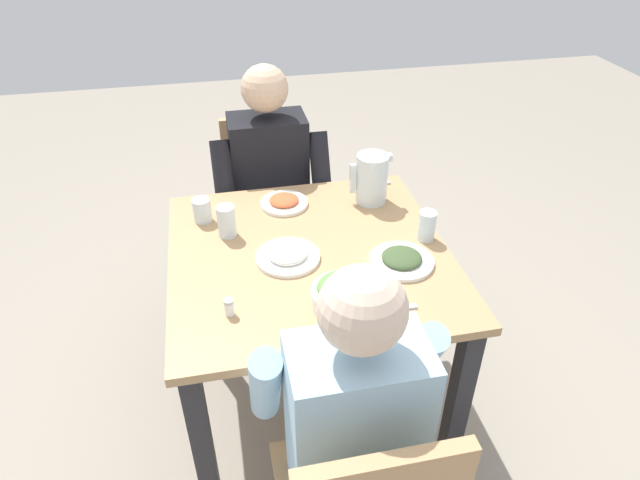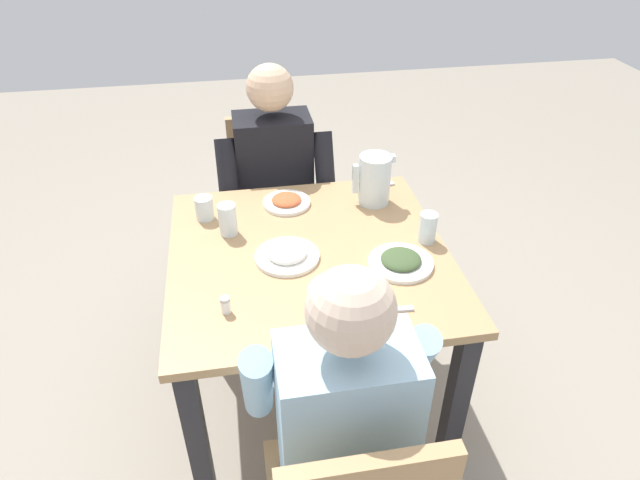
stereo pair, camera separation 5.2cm
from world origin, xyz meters
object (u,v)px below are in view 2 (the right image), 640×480
(water_glass_center, at_px, (228,219))
(chair_near, at_px, (274,200))
(diner_near, at_px, (277,194))
(water_glass_near_left, at_px, (428,228))
(diner_far, at_px, (338,412))
(plate_rice_curry, at_px, (287,201))
(dining_table, at_px, (310,280))
(salt_shaker, at_px, (226,305))
(water_pitcher, at_px, (374,179))
(plate_yoghurt, at_px, (287,254))
(plate_dolmas, at_px, (401,261))
(water_glass_far_right, at_px, (204,208))
(salad_bowl, at_px, (341,294))

(water_glass_center, bearing_deg, chair_near, -108.78)
(diner_near, bearing_deg, water_glass_near_left, 128.47)
(diner_far, xyz_separation_m, plate_rice_curry, (0.02, -0.90, 0.11))
(dining_table, bearing_deg, salt_shaker, 41.32)
(dining_table, height_order, water_glass_near_left, water_glass_near_left)
(chair_near, relative_size, water_pitcher, 4.58)
(water_pitcher, bearing_deg, dining_table, 44.50)
(diner_near, xyz_separation_m, water_glass_near_left, (-0.46, 0.58, 0.15))
(diner_near, height_order, plate_yoghurt, diner_near)
(dining_table, xyz_separation_m, diner_near, (0.05, -0.57, 0.02))
(salt_shaker, bearing_deg, plate_rice_curry, -113.33)
(diner_near, distance_m, water_glass_near_left, 0.75)
(diner_near, relative_size, diner_far, 1.00)
(dining_table, bearing_deg, plate_dolmas, 157.64)
(water_pitcher, bearing_deg, water_glass_far_right, 1.08)
(plate_dolmas, xyz_separation_m, water_glass_center, (0.54, -0.28, 0.04))
(diner_near, distance_m, plate_dolmas, 0.77)
(diner_far, relative_size, plate_dolmas, 5.52)
(plate_dolmas, bearing_deg, salt_shaker, 13.27)
(chair_near, xyz_separation_m, water_glass_near_left, (-0.46, 0.78, 0.30))
(diner_near, distance_m, plate_yoghurt, 0.60)
(plate_rice_curry, xyz_separation_m, plate_dolmas, (-0.32, 0.44, 0.00))
(water_glass_near_left, bearing_deg, salad_bowl, 37.49)
(chair_near, xyz_separation_m, plate_dolmas, (-0.33, 0.89, 0.26))
(diner_near, bearing_deg, salt_shaker, 74.21)
(salad_bowl, height_order, salt_shaker, salad_bowl)
(diner_far, height_order, water_glass_far_right, diner_far)
(salt_shaker, bearing_deg, chair_near, -102.77)
(salad_bowl, distance_m, plate_rice_curry, 0.60)
(plate_dolmas, bearing_deg, diner_near, -64.33)
(dining_table, bearing_deg, water_glass_far_right, -38.95)
(water_pitcher, xyz_separation_m, plate_rice_curry, (0.33, -0.03, -0.08))
(plate_yoghurt, relative_size, water_glass_near_left, 2.00)
(dining_table, distance_m, water_glass_center, 0.35)
(diner_near, relative_size, water_glass_far_right, 13.52)
(water_glass_far_right, bearing_deg, dining_table, 141.05)
(plate_rice_curry, bearing_deg, water_glass_center, 35.69)
(dining_table, height_order, plate_rice_curry, plate_rice_curry)
(plate_rice_curry, distance_m, salt_shaker, 0.62)
(chair_near, distance_m, salt_shaker, 1.09)
(plate_dolmas, distance_m, water_glass_center, 0.61)
(diner_near, height_order, plate_rice_curry, diner_near)
(chair_near, distance_m, water_pitcher, 0.69)
(dining_table, xyz_separation_m, water_glass_far_right, (0.34, -0.28, 0.16))
(chair_near, height_order, water_pitcher, water_pitcher)
(water_glass_center, bearing_deg, water_glass_near_left, 166.26)
(plate_dolmas, bearing_deg, plate_yoghurt, -15.19)
(salad_bowl, xyz_separation_m, water_glass_center, (0.31, -0.44, 0.02))
(plate_dolmas, bearing_deg, salad_bowl, 34.50)
(dining_table, height_order, diner_far, diner_far)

